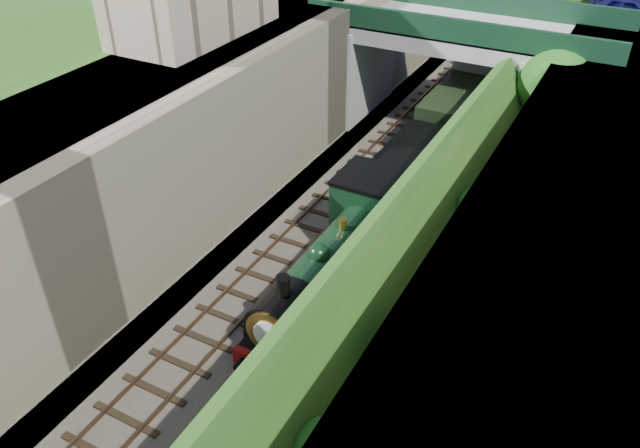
# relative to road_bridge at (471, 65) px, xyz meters

# --- Properties ---
(ground) EXTENTS (160.00, 160.00, 0.00)m
(ground) POSITION_rel_road_bridge_xyz_m (-0.94, -24.00, -4.08)
(ground) COLOR #1E4714
(ground) RESTS_ON ground
(trackbed) EXTENTS (10.00, 90.00, 0.20)m
(trackbed) POSITION_rel_road_bridge_xyz_m (-0.94, -4.00, -3.98)
(trackbed) COLOR #473F38
(trackbed) RESTS_ON ground
(retaining_wall) EXTENTS (1.00, 90.00, 7.00)m
(retaining_wall) POSITION_rel_road_bridge_xyz_m (-6.44, -4.00, -0.58)
(retaining_wall) COLOR #756B56
(retaining_wall) RESTS_ON ground
(street_plateau_left) EXTENTS (6.00, 90.00, 7.00)m
(street_plateau_left) POSITION_rel_road_bridge_xyz_m (-9.94, -4.00, -0.58)
(street_plateau_left) COLOR #262628
(street_plateau_left) RESTS_ON ground
(street_plateau_right) EXTENTS (8.00, 90.00, 6.25)m
(street_plateau_right) POSITION_rel_road_bridge_xyz_m (8.56, -4.00, -0.95)
(street_plateau_right) COLOR #262628
(street_plateau_right) RESTS_ON ground
(embankment_slope) EXTENTS (4.16, 90.00, 6.36)m
(embankment_slope) POSITION_rel_road_bridge_xyz_m (4.12, -5.13, -1.22)
(embankment_slope) COLOR #1E4714
(embankment_slope) RESTS_ON ground
(track_left) EXTENTS (2.50, 90.00, 0.20)m
(track_left) POSITION_rel_road_bridge_xyz_m (-2.94, -4.00, -3.83)
(track_left) COLOR black
(track_left) RESTS_ON trackbed
(track_right) EXTENTS (2.50, 90.00, 0.20)m
(track_right) POSITION_rel_road_bridge_xyz_m (0.26, -4.00, -3.83)
(track_right) COLOR black
(track_right) RESTS_ON trackbed
(road_bridge) EXTENTS (16.00, 6.40, 7.25)m
(road_bridge) POSITION_rel_road_bridge_xyz_m (0.00, 0.00, 0.00)
(road_bridge) COLOR gray
(road_bridge) RESTS_ON ground
(tree) EXTENTS (3.60, 3.80, 6.60)m
(tree) POSITION_rel_road_bridge_xyz_m (4.97, -2.87, 0.57)
(tree) COLOR black
(tree) RESTS_ON ground
(car_blue) EXTENTS (4.05, 1.69, 1.37)m
(car_blue) POSITION_rel_road_bridge_xyz_m (6.83, 3.90, 2.86)
(car_blue) COLOR #12124F
(car_blue) RESTS_ON street_plateau_right
(locomotive) EXTENTS (3.10, 10.22, 3.83)m
(locomotive) POSITION_rel_road_bridge_xyz_m (0.26, -16.38, -2.18)
(locomotive) COLOR black
(locomotive) RESTS_ON trackbed
(tender) EXTENTS (2.70, 6.00, 3.05)m
(tender) POSITION_rel_road_bridge_xyz_m (0.26, -9.02, -2.46)
(tender) COLOR black
(tender) RESTS_ON trackbed
(coach_front) EXTENTS (2.90, 18.00, 3.70)m
(coach_front) POSITION_rel_road_bridge_xyz_m (0.26, 3.58, -2.03)
(coach_front) COLOR black
(coach_front) RESTS_ON trackbed
(coach_middle) EXTENTS (2.90, 18.00, 3.70)m
(coach_middle) POSITION_rel_road_bridge_xyz_m (0.26, 22.38, -2.03)
(coach_middle) COLOR black
(coach_middle) RESTS_ON trackbed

